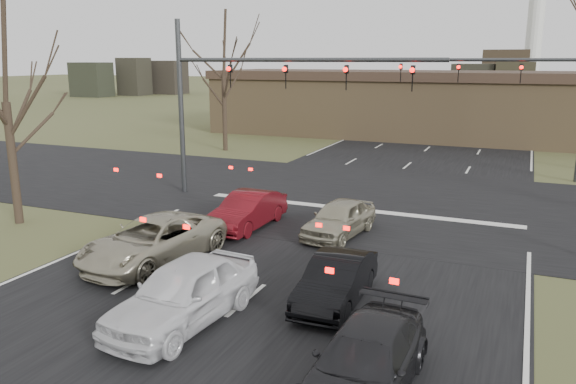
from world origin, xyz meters
name	(u,v)px	position (x,y,z in m)	size (l,w,h in m)	color
ground	(183,354)	(0.00, 0.00, 0.00)	(360.00, 360.00, 0.00)	#484C28
road_main	(469,114)	(0.00, 60.00, 0.01)	(14.00, 300.00, 0.02)	black
road_cross	(367,199)	(0.00, 15.00, 0.01)	(200.00, 14.00, 0.02)	black
building	(469,105)	(2.00, 38.00, 2.67)	(42.40, 10.40, 5.30)	olive
mast_arm_near	(243,86)	(-5.23, 13.00, 5.07)	(12.12, 0.24, 8.00)	#383A3D
mast_arm_far	(527,83)	(6.18, 23.00, 5.02)	(11.12, 0.24, 8.00)	#383A3D
tree_left_near	(0,50)	(-11.50, 6.00, 6.57)	(5.10, 5.10, 8.50)	black
tree_left_far	(223,42)	(-13.00, 25.00, 7.34)	(5.70, 5.70, 9.50)	black
car_silver_suv	(153,241)	(-4.00, 4.44, 0.71)	(2.35, 5.11, 1.42)	#A69F86
car_white_sedan	(184,293)	(-0.79, 1.29, 0.78)	(1.84, 4.58, 1.56)	silver
car_black_hatch	(336,280)	(2.21, 3.82, 0.62)	(1.32, 3.78, 1.24)	black
car_charcoal_sedan	(365,363)	(4.00, 0.14, 0.63)	(1.78, 4.37, 1.27)	black
car_red_ahead	(247,210)	(-3.00, 8.93, 0.67)	(1.42, 4.08, 1.34)	#590C13
car_silver_ahead	(339,218)	(0.50, 9.32, 0.66)	(1.55, 3.85, 1.31)	#A19B82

